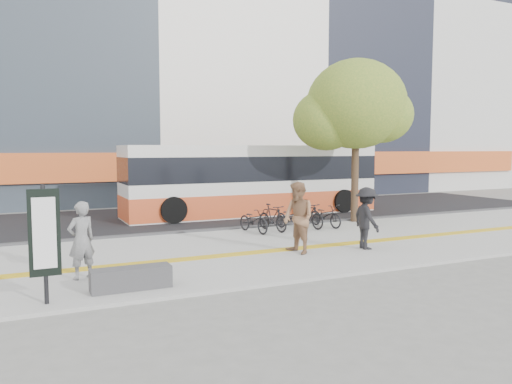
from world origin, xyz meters
name	(u,v)px	position (x,y,z in m)	size (l,w,h in m)	color
ground	(228,268)	(0.00, 0.00, 0.00)	(120.00, 120.00, 0.00)	slate
sidewalk	(207,254)	(0.00, 1.50, 0.04)	(40.00, 7.00, 0.08)	gray
tactile_strip	(214,256)	(0.00, 1.00, 0.09)	(40.00, 0.45, 0.01)	#C29216
street	(145,220)	(0.00, 9.00, 0.03)	(40.00, 8.00, 0.06)	black
curb	(172,234)	(0.00, 5.00, 0.07)	(40.00, 0.25, 0.14)	#3D3C3F
bench	(131,278)	(-2.60, -1.20, 0.30)	(1.60, 0.45, 0.45)	#3D3C3F
signboard	(44,234)	(-4.20, -1.51, 1.37)	(0.55, 0.10, 2.20)	black
street_tree	(354,107)	(7.18, 4.82, 4.51)	(4.40, 3.80, 6.31)	#39291A
bus	(253,182)	(4.63, 8.50, 1.46)	(11.18, 2.65, 2.98)	silver
bicycle_row	(291,217)	(3.99, 4.00, 0.52)	(3.70, 1.67, 0.93)	black
seated_woman	(81,240)	(-3.40, 0.09, 0.93)	(0.62, 0.41, 1.71)	black
pedestrian_tan	(298,218)	(2.21, 0.41, 1.05)	(0.94, 0.74, 1.94)	#8D6546
pedestrian_dark	(367,218)	(4.28, 0.14, 0.95)	(1.13, 0.65, 1.75)	black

